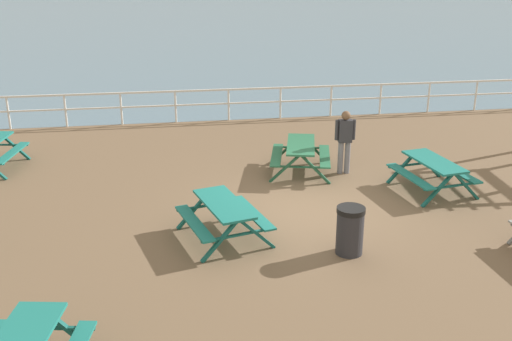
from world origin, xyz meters
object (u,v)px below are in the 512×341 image
picnic_table_seaward (301,151)px  litter_bin (350,230)px  picnic_table_mid_centre (433,168)px  picnic_table_far_left (224,212)px  visitor (345,138)px

picnic_table_seaward → litter_bin: bearing=-167.2°
picnic_table_seaward → picnic_table_mid_centre: bearing=-108.3°
picnic_table_far_left → visitor: bearing=-61.3°
picnic_table_seaward → visitor: 1.17m
picnic_table_far_left → litter_bin: size_ratio=2.24×
litter_bin → picnic_table_seaward: bearing=89.4°
picnic_table_mid_centre → picnic_table_seaward: (-2.85, 1.76, 0.00)m
visitor → litter_bin: bearing=-11.1°
litter_bin → visitor: bearing=75.2°
picnic_table_mid_centre → picnic_table_seaward: same height
visitor → litter_bin: visitor is taller
picnic_table_far_left → picnic_table_seaward: bearing=-48.7°
visitor → picnic_table_mid_centre: bearing=52.8°
picnic_table_mid_centre → visitor: 2.35m
visitor → litter_bin: (-1.13, -4.29, -0.47)m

